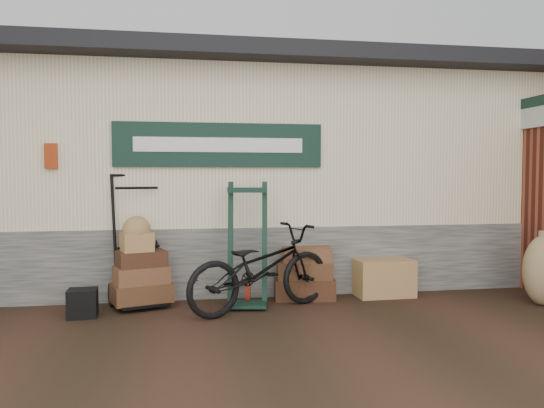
# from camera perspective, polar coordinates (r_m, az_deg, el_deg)

# --- Properties ---
(ground) EXTENTS (80.00, 80.00, 0.00)m
(ground) POSITION_cam_1_polar(r_m,az_deg,el_deg) (5.96, -1.98, -12.17)
(ground) COLOR black
(ground) RESTS_ON ground
(station_building) EXTENTS (14.40, 4.10, 3.20)m
(station_building) POSITION_cam_1_polar(r_m,az_deg,el_deg) (8.47, -4.47, 3.37)
(station_building) COLOR #4C4C47
(station_building) RESTS_ON ground
(porter_trolley) EXTENTS (0.96, 0.83, 1.62)m
(porter_trolley) POSITION_cam_1_polar(r_m,az_deg,el_deg) (6.61, -14.28, -3.59)
(porter_trolley) COLOR black
(porter_trolley) RESTS_ON ground
(green_barrow) EXTENTS (0.60, 0.53, 1.49)m
(green_barrow) POSITION_cam_1_polar(r_m,az_deg,el_deg) (6.38, -2.67, -4.35)
(green_barrow) COLOR black
(green_barrow) RESTS_ON ground
(suitcase_stack) EXTENTS (0.81, 0.56, 0.67)m
(suitcase_stack) POSITION_cam_1_polar(r_m,az_deg,el_deg) (6.83, 3.46, -7.33)
(suitcase_stack) COLOR #392012
(suitcase_stack) RESTS_ON ground
(wicker_hamper) EXTENTS (0.75, 0.50, 0.48)m
(wicker_hamper) POSITION_cam_1_polar(r_m,az_deg,el_deg) (7.13, 11.85, -7.73)
(wicker_hamper) COLOR #97643C
(wicker_hamper) RESTS_ON ground
(black_trunk) EXTENTS (0.33, 0.29, 0.31)m
(black_trunk) POSITION_cam_1_polar(r_m,az_deg,el_deg) (6.31, -19.71, -10.01)
(black_trunk) COLOR black
(black_trunk) RESTS_ON ground
(bicycle) EXTENTS (1.39, 2.01, 1.11)m
(bicycle) POSITION_cam_1_polar(r_m,az_deg,el_deg) (6.15, -1.17, -6.41)
(bicycle) COLOR black
(bicycle) RESTS_ON ground
(burlap_sack_left) EXTENTS (0.67, 0.62, 0.85)m
(burlap_sack_left) POSITION_cam_1_polar(r_m,az_deg,el_deg) (7.23, 27.15, -6.37)
(burlap_sack_left) COLOR #947E4F
(burlap_sack_left) RESTS_ON ground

